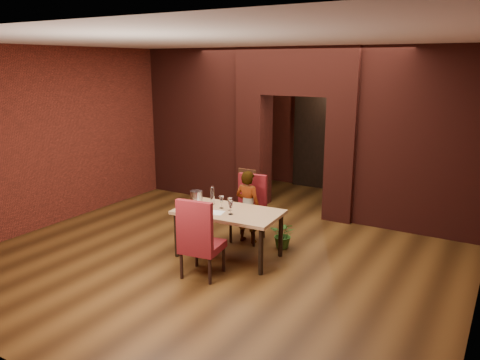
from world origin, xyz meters
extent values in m
plane|color=#492D12|center=(0.00, 0.00, 0.00)|extent=(8.00, 8.00, 0.00)
cube|color=silver|center=(0.00, 0.00, 3.20)|extent=(7.00, 8.00, 0.04)
cube|color=maroon|center=(0.00, 4.00, 1.60)|extent=(7.00, 0.04, 3.20)
cube|color=maroon|center=(0.00, -4.00, 1.60)|extent=(7.00, 0.04, 3.20)
cube|color=maroon|center=(-3.50, 0.00, 1.60)|extent=(0.04, 8.00, 3.20)
cube|color=maroon|center=(-0.95, 2.00, 1.15)|extent=(0.55, 0.55, 2.30)
cube|color=maroon|center=(0.95, 2.00, 1.15)|extent=(0.55, 0.55, 2.30)
cube|color=maroon|center=(0.00, 2.00, 2.75)|extent=(2.45, 0.55, 0.90)
cube|color=maroon|center=(-2.36, 2.00, 1.60)|extent=(2.28, 0.35, 3.20)
cube|color=maroon|center=(2.36, 2.00, 1.60)|extent=(2.28, 0.35, 3.20)
cube|color=#AA5A31|center=(-0.95, 1.71, 0.55)|extent=(0.40, 0.03, 0.50)
cube|color=black|center=(-0.40, 3.94, 1.05)|extent=(0.90, 0.08, 2.10)
cube|color=black|center=(-0.40, 3.90, 1.05)|extent=(1.02, 0.04, 2.22)
cube|color=#AB7E57|center=(0.08, -0.65, 0.37)|extent=(1.63, 0.99, 0.74)
cube|color=maroon|center=(-0.01, 0.09, 0.55)|extent=(0.55, 0.55, 1.10)
cube|color=maroon|center=(0.12, -1.39, 0.57)|extent=(0.59, 0.59, 1.14)
imported|color=white|center=(0.03, 0.04, 0.61)|extent=(0.45, 0.30, 1.22)
cube|color=silver|center=(-0.06, -0.84, 0.74)|extent=(0.34, 0.28, 0.00)
cylinder|color=silver|center=(-0.48, -0.69, 0.86)|extent=(0.19, 0.19, 0.24)
cylinder|color=silver|center=(-0.31, -0.49, 0.89)|extent=(0.07, 0.07, 0.30)
imported|color=#2A5B1D|center=(0.66, 0.09, 0.23)|extent=(0.47, 0.42, 0.46)
camera|label=1|loc=(3.67, -6.33, 2.91)|focal=35.00mm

